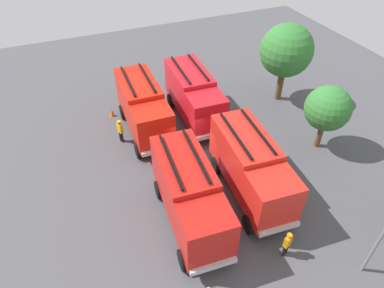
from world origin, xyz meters
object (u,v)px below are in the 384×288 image
fire_truck_1 (190,194)px  fire_truck_3 (251,166)px  fire_truck_0 (143,107)px  fire_truck_2 (194,95)px  traffic_cone_0 (112,113)px  firefighter_3 (287,243)px  tree_0 (286,51)px  firefighter_1 (288,185)px  firefighter_0 (120,130)px  tree_1 (328,109)px  firefighter_4 (198,81)px

fire_truck_1 → fire_truck_3: bearing=102.5°
fire_truck_0 → fire_truck_2: (-0.11, 3.96, 0.00)m
fire_truck_1 → traffic_cone_0: fire_truck_1 is taller
fire_truck_2 → fire_truck_3: (8.39, 0.06, 0.00)m
fire_truck_2 → firefighter_3: bearing=1.2°
fire_truck_3 → fire_truck_2: bearing=-175.2°
tree_0 → fire_truck_2: bearing=-90.5°
fire_truck_0 → firefighter_1: 11.29m
traffic_cone_0 → firefighter_0: bearing=-0.8°
fire_truck_3 → tree_1: tree_1 is taller
fire_truck_2 → firefighter_1: fire_truck_2 is taller
tree_0 → firefighter_0: bearing=-87.5°
firefighter_4 → tree_0: size_ratio=0.25×
firefighter_1 → tree_1: size_ratio=0.38×
firefighter_0 → fire_truck_0: bearing=-10.4°
firefighter_3 → traffic_cone_0: firefighter_3 is taller
firefighter_0 → tree_1: (5.80, 12.71, 2.17)m
fire_truck_0 → fire_truck_3: bearing=27.2°
fire_truck_2 → traffic_cone_0: (-2.75, -5.87, -1.87)m
fire_truck_2 → fire_truck_3: bearing=3.0°
tree_1 → fire_truck_2: bearing=-133.5°
fire_truck_1 → firefighter_0: (-8.34, -1.91, -1.15)m
firefighter_4 → traffic_cone_0: firefighter_4 is taller
fire_truck_1 → firefighter_4: (-12.75, 5.94, -1.25)m
fire_truck_2 → firefighter_0: bearing=-81.0°
firefighter_1 → tree_1: bearing=-112.6°
firefighter_1 → traffic_cone_0: 14.69m
firefighter_0 → firefighter_1: firefighter_1 is taller
fire_truck_0 → traffic_cone_0: (-2.86, -1.91, -1.87)m
fire_truck_1 → fire_truck_3: (-0.60, 4.07, 0.00)m
fire_truck_2 → firefighter_1: size_ratio=4.03×
firefighter_0 → tree_0: bearing=-23.6°
firefighter_1 → firefighter_3: bearing=88.9°
fire_truck_1 → tree_1: 11.15m
fire_truck_3 → firefighter_0: size_ratio=4.14×
fire_truck_2 → traffic_cone_0: bearing=-112.5°
fire_truck_2 → tree_1: 9.43m
traffic_cone_0 → tree_1: bearing=54.0°
firefighter_3 → tree_0: tree_0 is taller
firefighter_3 → traffic_cone_0: bearing=178.4°
firefighter_0 → traffic_cone_0: (-3.41, 0.05, -0.72)m
firefighter_1 → firefighter_4: size_ratio=1.12×
fire_truck_2 → firefighter_4: bearing=155.4°
fire_truck_1 → fire_truck_2: size_ratio=1.01×
fire_truck_2 → tree_0: tree_0 is taller
firefighter_0 → tree_0: 14.05m
fire_truck_0 → firefighter_3: (12.79, 3.64, -1.23)m
firefighter_4 → tree_1: tree_1 is taller
fire_truck_0 → tree_0: tree_0 is taller
fire_truck_3 → firefighter_0: (-7.73, -5.98, -1.15)m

